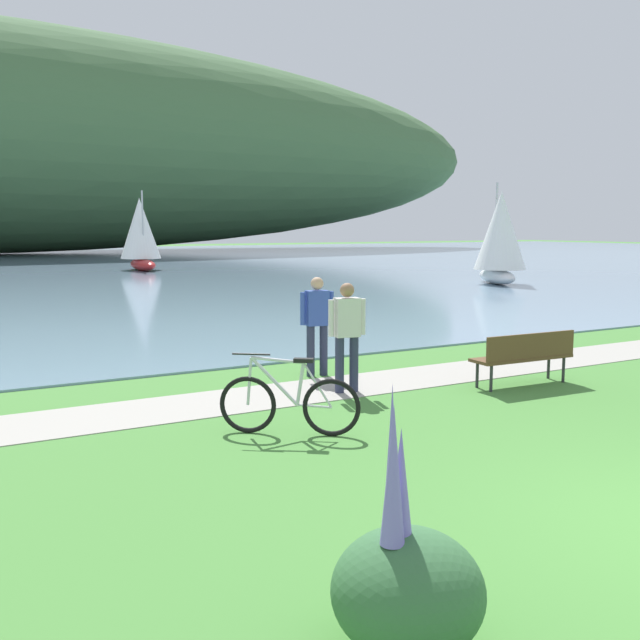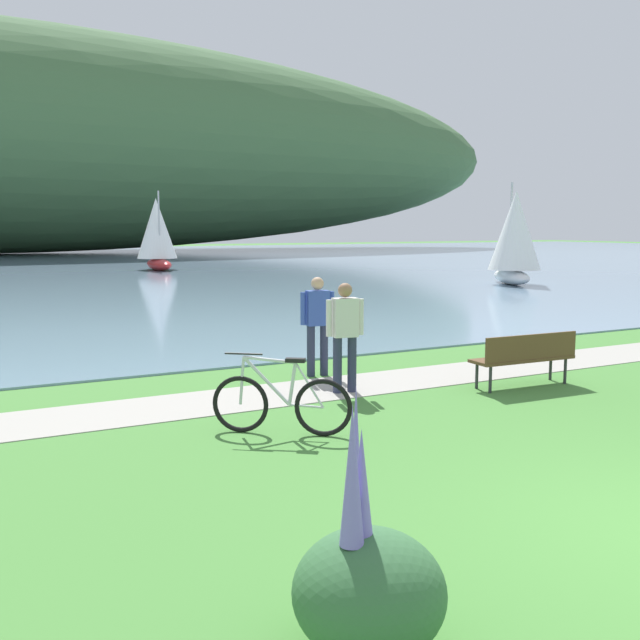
% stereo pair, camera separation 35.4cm
% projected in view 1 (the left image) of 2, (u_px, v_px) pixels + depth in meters
% --- Properties ---
extents(bay_water, '(180.00, 80.00, 0.04)m').
position_uv_depth(bay_water, '(10.00, 265.00, 48.03)').
color(bay_water, '#7A99B2').
rests_on(bay_water, ground).
extents(shoreline_path, '(60.00, 1.50, 0.01)m').
position_uv_depth(shoreline_path, '(338.00, 387.00, 11.59)').
color(shoreline_path, '#A39E93').
rests_on(shoreline_path, ground).
extents(park_bench_near_camera, '(1.82, 0.56, 0.88)m').
position_uv_depth(park_bench_near_camera, '(525.00, 354.00, 11.65)').
color(park_bench_near_camera, brown).
rests_on(park_bench_near_camera, ground).
extents(bicycle_leaning_near_bench, '(1.44, 1.12, 1.01)m').
position_uv_depth(bicycle_leaning_near_bench, '(289.00, 403.00, 8.92)').
color(bicycle_leaning_near_bench, black).
rests_on(bicycle_leaning_near_bench, ground).
extents(person_at_shoreline, '(0.60, 0.27, 1.71)m').
position_uv_depth(person_at_shoreline, '(317.00, 320.00, 12.39)').
color(person_at_shoreline, '#282D47').
rests_on(person_at_shoreline, ground).
extents(person_on_the_grass, '(0.60, 0.28, 1.71)m').
position_uv_depth(person_on_the_grass, '(347.00, 330.00, 11.11)').
color(person_on_the_grass, '#282D47').
rests_on(person_on_the_grass, ground).
extents(echium_bush_closest_to_camera, '(0.94, 0.94, 1.60)m').
position_uv_depth(echium_bush_closest_to_camera, '(407.00, 585.00, 4.35)').
color(echium_bush_closest_to_camera, '#386B3D').
rests_on(echium_bush_closest_to_camera, ground).
extents(sailboat_mid_bay, '(2.39, 3.93, 4.57)m').
position_uv_depth(sailboat_mid_bay, '(140.00, 233.00, 41.93)').
color(sailboat_mid_bay, '#B22323').
rests_on(sailboat_mid_bay, bay_water).
extents(sailboat_toward_hillside, '(3.00, 3.89, 4.46)m').
position_uv_depth(sailboat_toward_hillside, '(500.00, 236.00, 31.60)').
color(sailboat_toward_hillside, white).
rests_on(sailboat_toward_hillside, bay_water).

